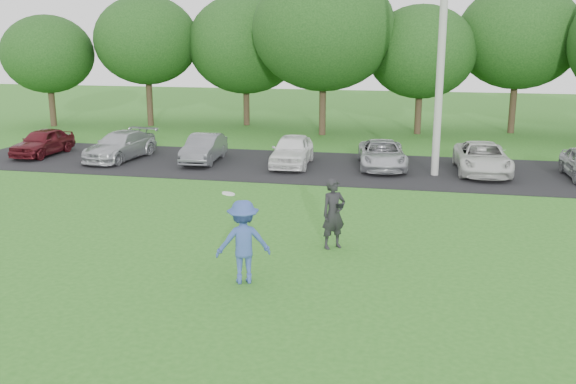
{
  "coord_description": "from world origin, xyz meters",
  "views": [
    {
      "loc": [
        3.38,
        -12.26,
        5.29
      ],
      "look_at": [
        0.0,
        3.5,
        1.3
      ],
      "focal_mm": 40.0,
      "sensor_mm": 36.0,
      "label": 1
    }
  ],
  "objects": [
    {
      "name": "ground",
      "position": [
        0.0,
        0.0,
        0.0
      ],
      "size": [
        100.0,
        100.0,
        0.0
      ],
      "primitive_type": "plane",
      "color": "#2C6B1E",
      "rests_on": "ground"
    },
    {
      "name": "parked_cars",
      "position": [
        0.58,
        13.04,
        0.61
      ],
      "size": [
        28.04,
        4.7,
        1.26
      ],
      "color": "#521219",
      "rests_on": "parking_lot"
    },
    {
      "name": "camera_bystander",
      "position": [
        1.25,
        3.11,
        0.9
      ],
      "size": [
        0.78,
        0.74,
        1.79
      ],
      "color": "black",
      "rests_on": "ground"
    },
    {
      "name": "frisbee_player",
      "position": [
        -0.33,
        0.42,
        0.92
      ],
      "size": [
        1.36,
        1.08,
        2.08
      ],
      "color": "#364E9A",
      "rests_on": "ground"
    },
    {
      "name": "utility_pole",
      "position": [
        3.84,
        12.37,
        5.35
      ],
      "size": [
        0.28,
        0.28,
        10.69
      ],
      "primitive_type": "cylinder",
      "color": "#AAA9A4",
      "rests_on": "ground"
    },
    {
      "name": "tree_row",
      "position": [
        1.51,
        22.76,
        4.91
      ],
      "size": [
        42.39,
        9.85,
        8.64
      ],
      "color": "#38281C",
      "rests_on": "ground"
    },
    {
      "name": "parking_lot",
      "position": [
        0.0,
        13.0,
        0.01
      ],
      "size": [
        32.0,
        6.5,
        0.03
      ],
      "primitive_type": "cube",
      "color": "black",
      "rests_on": "ground"
    }
  ]
}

